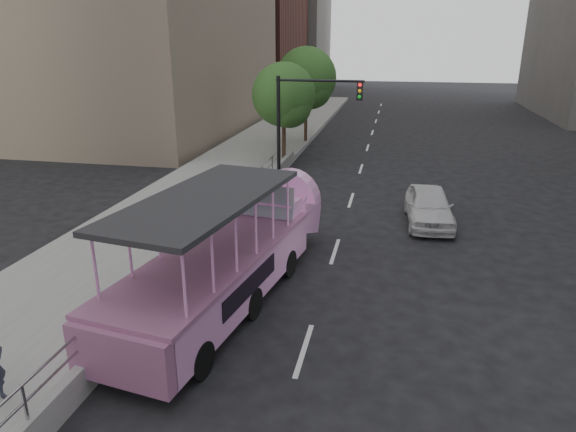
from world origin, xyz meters
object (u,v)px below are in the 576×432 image
car (429,206)px  traffic_signal (303,112)px  street_tree_near (285,97)px  street_tree_far (307,80)px  duck_boat (233,253)px  parking_sign (211,205)px

car → traffic_signal: (-5.92, 4.93, 2.78)m
street_tree_near → street_tree_far: bearing=88.1°
traffic_signal → street_tree_far: size_ratio=0.81×
car → street_tree_near: street_tree_near is taller
street_tree_near → street_tree_far: street_tree_far is taller
car → street_tree_far: bearing=113.7°
traffic_signal → street_tree_near: 3.80m
street_tree_near → street_tree_far: 6.02m
traffic_signal → street_tree_near: street_tree_near is taller
traffic_signal → street_tree_far: (-1.40, 9.43, 0.81)m
duck_boat → street_tree_far: 21.79m
traffic_signal → parking_sign: bearing=-97.8°
car → street_tree_far: size_ratio=0.65×
street_tree_far → duck_boat: bearing=-85.6°
street_tree_near → car: bearing=-48.0°
car → traffic_signal: bearing=136.9°
duck_boat → car: 9.14m
car → street_tree_far: (-7.32, 14.36, 3.59)m
parking_sign → traffic_signal: 9.75m
duck_boat → street_tree_far: size_ratio=1.55×
duck_boat → parking_sign: duck_boat is taller
duck_boat → street_tree_far: street_tree_far is taller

